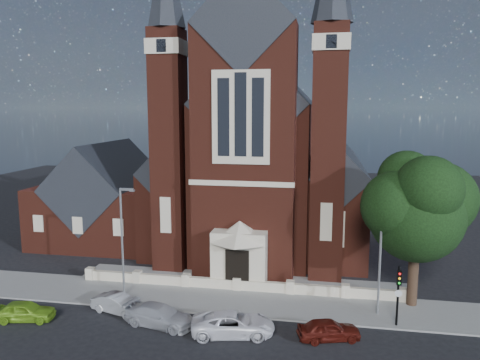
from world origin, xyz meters
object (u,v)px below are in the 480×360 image
at_px(car_lime_van, 25,311).
at_px(parish_hall, 107,202).
at_px(street_lamp_left, 123,236).
at_px(church, 266,160).
at_px(car_silver_a, 119,304).
at_px(street_lamp_right, 382,249).
at_px(car_dark_red, 329,330).
at_px(street_tree, 419,210).
at_px(car_white_suv, 233,324).
at_px(traffic_signal, 398,288).
at_px(car_silver_b, 160,316).

bearing_deg(car_lime_van, parish_hall, -0.93).
bearing_deg(street_lamp_left, church, 67.34).
relative_size(car_lime_van, car_silver_a, 1.00).
distance_m(street_lamp_right, car_silver_a, 17.91).
bearing_deg(car_dark_red, street_tree, -62.30).
distance_m(parish_hall, car_lime_van, 19.49).
bearing_deg(car_white_suv, car_dark_red, -97.14).
distance_m(parish_hall, street_lamp_right, 29.62).
height_order(traffic_signal, car_dark_red, traffic_signal).
xyz_separation_m(car_silver_b, car_dark_red, (10.56, 0.07, -0.04)).
height_order(street_tree, car_lime_van, street_tree).
xyz_separation_m(parish_hall, street_lamp_left, (8.09, -14.00, 0.59)).
distance_m(car_lime_van, car_white_suv, 13.73).
bearing_deg(street_tree, car_lime_van, -165.32).
bearing_deg(car_silver_a, street_lamp_right, -65.27).
relative_size(street_tree, car_dark_red, 2.86).
bearing_deg(street_lamp_right, car_dark_red, -129.99).
relative_size(street_lamp_right, car_dark_red, 2.16).
distance_m(street_lamp_left, car_silver_b, 6.97).
bearing_deg(traffic_signal, street_tree, 64.05).
xyz_separation_m(parish_hall, car_dark_red, (22.77, -17.96, -3.37)).
bearing_deg(car_lime_van, car_dark_red, -98.07).
relative_size(street_lamp_right, car_white_suv, 1.59).
height_order(church, street_tree, church).
distance_m(church, car_silver_b, 24.46).
bearing_deg(street_lamp_right, car_silver_a, -170.97).
bearing_deg(church, car_lime_van, -118.00).
relative_size(car_white_suv, car_dark_red, 1.36).
relative_size(street_tree, street_lamp_right, 1.32).
xyz_separation_m(car_silver_b, car_white_suv, (4.83, -0.36, 0.03)).
bearing_deg(car_white_suv, church, -8.83).
bearing_deg(street_lamp_left, car_silver_b, -44.35).
distance_m(church, street_lamp_left, 20.84).
xyz_separation_m(church, car_lime_van, (-12.68, -23.86, -7.53)).
distance_m(car_silver_b, car_dark_red, 10.56).
height_order(parish_hall, car_white_suv, parish_hall).
distance_m(parish_hall, traffic_signal, 31.20).
xyz_separation_m(street_tree, traffic_signal, (-1.60, -3.28, -4.38)).
bearing_deg(car_silver_b, car_dark_red, -77.61).
xyz_separation_m(car_white_suv, car_dark_red, (5.74, 0.42, -0.07)).
distance_m(church, car_silver_a, 24.05).
bearing_deg(car_silver_b, car_silver_a, 81.16).
xyz_separation_m(street_lamp_left, car_silver_a, (0.75, -2.74, -3.97)).
bearing_deg(traffic_signal, car_lime_van, -171.97).
bearing_deg(street_tree, car_silver_b, -160.72).
height_order(church, street_lamp_left, church).
bearing_deg(traffic_signal, car_white_suv, -164.27).
relative_size(street_lamp_left, car_dark_red, 2.16).
relative_size(traffic_signal, car_white_suv, 0.79).
distance_m(street_lamp_right, car_white_suv, 10.79).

